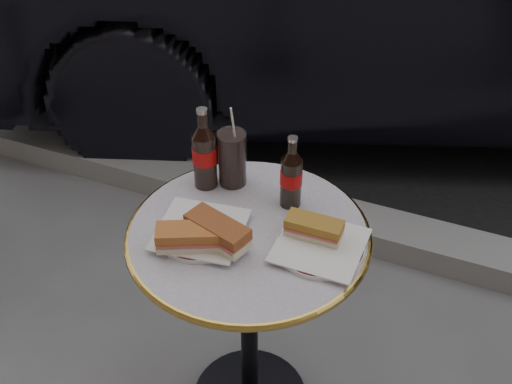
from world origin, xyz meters
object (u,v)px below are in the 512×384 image
at_px(plate_left, 201,232).
at_px(cola_bottle_left, 204,148).
at_px(cola_bottle_right, 291,172).
at_px(plate_right, 320,247).
at_px(bistro_table, 249,326).
at_px(cola_glass, 232,158).

relative_size(plate_left, cola_bottle_left, 0.92).
distance_m(cola_bottle_left, cola_bottle_right, 0.24).
bearing_deg(cola_bottle_left, plate_right, -18.99).
bearing_deg(bistro_table, cola_bottle_left, 144.15).
xyz_separation_m(plate_left, cola_bottle_left, (-0.08, 0.19, 0.11)).
relative_size(plate_left, cola_glass, 1.38).
bearing_deg(plate_right, bistro_table, -178.52).
relative_size(bistro_table, cola_bottle_left, 3.05).
xyz_separation_m(plate_right, cola_glass, (-0.31, 0.16, 0.07)).
distance_m(bistro_table, cola_bottle_left, 0.54).
bearing_deg(cola_glass, cola_bottle_left, -149.83).
bearing_deg(plate_left, bistro_table, 28.21).
bearing_deg(cola_bottle_left, cola_glass, 30.17).
height_order(plate_right, cola_glass, cola_glass).
bearing_deg(cola_bottle_left, bistro_table, -35.85).
relative_size(plate_left, plate_right, 1.02).
height_order(plate_left, plate_right, same).
xyz_separation_m(plate_left, cola_bottle_right, (0.16, 0.20, 0.10)).
xyz_separation_m(cola_bottle_left, cola_bottle_right, (0.24, 0.01, -0.02)).
distance_m(cola_bottle_right, cola_glass, 0.18).
height_order(cola_bottle_left, cola_glass, cola_bottle_left).
bearing_deg(plate_left, cola_bottle_left, 112.28).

